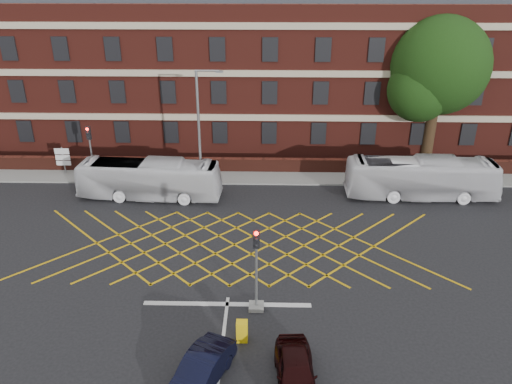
{
  "coord_description": "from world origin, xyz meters",
  "views": [
    {
      "loc": [
        1.82,
        -22.76,
        14.85
      ],
      "look_at": [
        1.26,
        1.5,
        3.6
      ],
      "focal_mm": 35.0,
      "sensor_mm": 36.0,
      "label": 1
    }
  ],
  "objects_px": {
    "car_navy": "(200,371)",
    "deciduous_tree": "(438,73)",
    "utility_cabinet": "(242,331)",
    "bus_right": "(421,178)",
    "bus_left": "(149,179)",
    "direction_signs": "(63,158)",
    "traffic_light_near": "(256,277)",
    "street_lamp": "(201,152)",
    "car_maroon": "(296,372)",
    "traffic_light_far": "(92,160)"
  },
  "relations": [
    {
      "from": "car_navy",
      "to": "deciduous_tree",
      "type": "height_order",
      "value": "deciduous_tree"
    },
    {
      "from": "traffic_light_near",
      "to": "street_lamp",
      "type": "relative_size",
      "value": 0.5
    },
    {
      "from": "car_navy",
      "to": "traffic_light_near",
      "type": "height_order",
      "value": "traffic_light_near"
    },
    {
      "from": "street_lamp",
      "to": "direction_signs",
      "type": "height_order",
      "value": "street_lamp"
    },
    {
      "from": "utility_cabinet",
      "to": "traffic_light_near",
      "type": "bearing_deg",
      "value": 75.69
    },
    {
      "from": "street_lamp",
      "to": "direction_signs",
      "type": "xyz_separation_m",
      "value": [
        -10.88,
        2.73,
        -1.53
      ]
    },
    {
      "from": "bus_right",
      "to": "traffic_light_far",
      "type": "relative_size",
      "value": 2.38
    },
    {
      "from": "deciduous_tree",
      "to": "traffic_light_near",
      "type": "distance_m",
      "value": 24.41
    },
    {
      "from": "direction_signs",
      "to": "deciduous_tree",
      "type": "bearing_deg",
      "value": 7.53
    },
    {
      "from": "deciduous_tree",
      "to": "utility_cabinet",
      "type": "xyz_separation_m",
      "value": [
        -14.0,
        -21.86,
        -6.64
      ]
    },
    {
      "from": "bus_right",
      "to": "traffic_light_near",
      "type": "xyz_separation_m",
      "value": [
        -10.98,
        -12.49,
        0.35
      ]
    },
    {
      "from": "deciduous_tree",
      "to": "traffic_light_far",
      "type": "height_order",
      "value": "deciduous_tree"
    },
    {
      "from": "traffic_light_near",
      "to": "utility_cabinet",
      "type": "bearing_deg",
      "value": -104.31
    },
    {
      "from": "bus_left",
      "to": "deciduous_tree",
      "type": "xyz_separation_m",
      "value": [
        21.0,
        7.62,
        5.78
      ]
    },
    {
      "from": "utility_cabinet",
      "to": "street_lamp",
      "type": "bearing_deg",
      "value": 102.96
    },
    {
      "from": "car_maroon",
      "to": "street_lamp",
      "type": "height_order",
      "value": "street_lamp"
    },
    {
      "from": "deciduous_tree",
      "to": "direction_signs",
      "type": "bearing_deg",
      "value": -172.47
    },
    {
      "from": "car_maroon",
      "to": "deciduous_tree",
      "type": "relative_size",
      "value": 0.33
    },
    {
      "from": "traffic_light_far",
      "to": "traffic_light_near",
      "type": "bearing_deg",
      "value": -49.89
    },
    {
      "from": "utility_cabinet",
      "to": "bus_left",
      "type": "bearing_deg",
      "value": 116.19
    },
    {
      "from": "bus_left",
      "to": "street_lamp",
      "type": "relative_size",
      "value": 1.14
    },
    {
      "from": "car_navy",
      "to": "street_lamp",
      "type": "bearing_deg",
      "value": 118.54
    },
    {
      "from": "direction_signs",
      "to": "utility_cabinet",
      "type": "distance_m",
      "value": 23.16
    },
    {
      "from": "deciduous_tree",
      "to": "street_lamp",
      "type": "xyz_separation_m",
      "value": [
        -17.54,
        -6.49,
        -4.23
      ]
    },
    {
      "from": "deciduous_tree",
      "to": "direction_signs",
      "type": "relative_size",
      "value": 5.19
    },
    {
      "from": "car_navy",
      "to": "utility_cabinet",
      "type": "relative_size",
      "value": 3.79
    },
    {
      "from": "car_navy",
      "to": "traffic_light_near",
      "type": "relative_size",
      "value": 0.89
    },
    {
      "from": "traffic_light_near",
      "to": "street_lamp",
      "type": "height_order",
      "value": "street_lamp"
    },
    {
      "from": "car_navy",
      "to": "deciduous_tree",
      "type": "distance_m",
      "value": 29.54
    },
    {
      "from": "deciduous_tree",
      "to": "traffic_light_near",
      "type": "bearing_deg",
      "value": -124.36
    },
    {
      "from": "bus_left",
      "to": "bus_right",
      "type": "distance_m",
      "value": 18.55
    },
    {
      "from": "car_navy",
      "to": "traffic_light_near",
      "type": "distance_m",
      "value": 5.21
    },
    {
      "from": "direction_signs",
      "to": "bus_left",
      "type": "bearing_deg",
      "value": -27.48
    },
    {
      "from": "street_lamp",
      "to": "utility_cabinet",
      "type": "height_order",
      "value": "street_lamp"
    },
    {
      "from": "bus_left",
      "to": "direction_signs",
      "type": "relative_size",
      "value": 4.43
    },
    {
      "from": "traffic_light_near",
      "to": "traffic_light_far",
      "type": "bearing_deg",
      "value": 130.11
    },
    {
      "from": "car_navy",
      "to": "traffic_light_far",
      "type": "xyz_separation_m",
      "value": [
        -10.22,
        19.2,
        1.14
      ]
    },
    {
      "from": "car_maroon",
      "to": "car_navy",
      "type": "bearing_deg",
      "value": 177.51
    },
    {
      "from": "bus_left",
      "to": "utility_cabinet",
      "type": "relative_size",
      "value": 9.72
    },
    {
      "from": "street_lamp",
      "to": "bus_left",
      "type": "bearing_deg",
      "value": -162.0
    },
    {
      "from": "car_maroon",
      "to": "deciduous_tree",
      "type": "xyz_separation_m",
      "value": [
        11.83,
        24.28,
        6.5
      ]
    },
    {
      "from": "utility_cabinet",
      "to": "bus_right",
      "type": "bearing_deg",
      "value": 51.87
    },
    {
      "from": "car_maroon",
      "to": "deciduous_tree",
      "type": "distance_m",
      "value": 27.78
    },
    {
      "from": "car_maroon",
      "to": "street_lamp",
      "type": "bearing_deg",
      "value": 104.8
    },
    {
      "from": "traffic_light_far",
      "to": "utility_cabinet",
      "type": "relative_size",
      "value": 4.27
    },
    {
      "from": "bus_right",
      "to": "street_lamp",
      "type": "relative_size",
      "value": 1.19
    },
    {
      "from": "bus_left",
      "to": "deciduous_tree",
      "type": "bearing_deg",
      "value": -66.49
    },
    {
      "from": "bus_left",
      "to": "traffic_light_far",
      "type": "xyz_separation_m",
      "value": [
        -4.68,
        2.5,
        0.41
      ]
    },
    {
      "from": "traffic_light_near",
      "to": "traffic_light_far",
      "type": "distance_m",
      "value": 19.01
    },
    {
      "from": "bus_right",
      "to": "traffic_light_near",
      "type": "relative_size",
      "value": 2.38
    }
  ]
}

